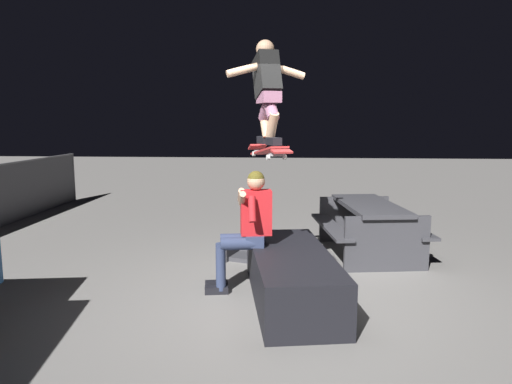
% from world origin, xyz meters
% --- Properties ---
extents(ground_plane, '(40.00, 40.00, 0.00)m').
position_xyz_m(ground_plane, '(0.00, 0.00, 0.00)').
color(ground_plane, slate).
extents(ledge_box_main, '(2.19, 1.12, 0.53)m').
position_xyz_m(ledge_box_main, '(-0.05, -0.05, 0.26)').
color(ledge_box_main, black).
rests_on(ledge_box_main, ground).
extents(person_sitting_on_ledge, '(0.60, 0.78, 1.36)m').
position_xyz_m(person_sitting_on_ledge, '(0.21, 0.45, 0.77)').
color(person_sitting_on_ledge, '#2D3856').
rests_on(person_sitting_on_ledge, ground).
extents(skateboard, '(1.03, 0.53, 0.15)m').
position_xyz_m(skateboard, '(0.22, 0.21, 1.58)').
color(skateboard, '#B72D2D').
extents(skater_airborne, '(0.63, 0.86, 1.12)m').
position_xyz_m(skater_airborne, '(0.27, 0.23, 2.27)').
color(skater_airborne, black).
extents(kicker_ramp, '(1.20, 1.06, 0.36)m').
position_xyz_m(kicker_ramp, '(1.64, 0.33, 0.06)').
color(kicker_ramp, '#38383D').
rests_on(kicker_ramp, ground).
extents(picnic_table_back, '(1.87, 1.56, 0.75)m').
position_xyz_m(picnic_table_back, '(1.75, -1.16, 0.50)').
color(picnic_table_back, '#38383D').
rests_on(picnic_table_back, ground).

